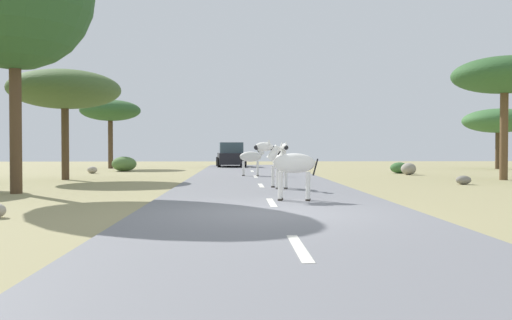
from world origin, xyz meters
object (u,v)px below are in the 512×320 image
zebra_0 (280,160)px  rock_0 (92,170)px  tree_3 (110,111)px  tree_6 (498,121)px  zebra_2 (252,157)px  car_0 (231,156)px  bush_0 (124,164)px  bush_1 (399,168)px  rock_3 (409,169)px  zebra_1 (291,164)px  tree_7 (65,90)px  tree_0 (505,76)px  rock_4 (464,180)px

zebra_0 → rock_0: zebra_0 is taller
tree_3 → tree_6: (25.91, -1.86, -0.73)m
zebra_2 → car_0: size_ratio=0.36×
tree_3 → bush_0: size_ratio=3.19×
bush_0 → bush_1: 16.00m
bush_0 → rock_3: (15.68, -4.74, -0.13)m
zebra_0 → tree_3: size_ratio=0.35×
tree_3 → tree_6: size_ratio=1.03×
zebra_1 → zebra_2: zebra_1 is taller
rock_3 → rock_0: bearing=172.9°
bush_1 → zebra_2: bearing=-158.0°
tree_7 → zebra_0: bearing=-33.9°
zebra_1 → tree_6: bearing=-27.4°
tree_0 → rock_0: (-19.56, 6.74, -4.33)m
bush_1 → tree_6: bearing=35.0°
zebra_0 → rock_4: size_ratio=2.83×
car_0 → tree_6: 18.31m
zebra_0 → car_0: 21.27m
rock_3 → tree_3: bearing=152.0°
zebra_1 → tree_7: (-8.91, 10.11, 2.95)m
tree_6 → zebra_0: bearing=-132.4°
zebra_2 → bush_0: (-7.51, 6.43, -0.52)m
bush_1 → tree_3: bearing=156.3°
tree_0 → tree_6: bearing=64.9°
tree_3 → bush_1: size_ratio=4.63×
tree_0 → tree_3: (-20.26, 13.95, -0.60)m
tree_0 → rock_0: 21.14m
zebra_1 → bush_0: zebra_1 is taller
car_0 → rock_3: car_0 is taller
zebra_1 → rock_3: (7.52, 13.98, -0.67)m
zebra_0 → tree_6: tree_6 is taller
tree_7 → rock_0: tree_7 is taller
bush_0 → rock_4: (15.42, -12.20, -0.27)m
tree_7 → bush_0: 9.32m
tree_7 → tree_6: bearing=24.6°
zebra_2 → bush_1: (8.18, 3.31, -0.65)m
tree_0 → bush_1: size_ratio=5.29×
zebra_1 → tree_0: 14.29m
car_0 → tree_7: size_ratio=0.93×
zebra_0 → zebra_1: size_ratio=1.00×
zebra_0 → zebra_2: size_ratio=1.02×
tree_7 → rock_3: tree_7 is taller
tree_6 → rock_3: bearing=-138.2°
bush_1 → rock_4: 9.08m
zebra_2 → tree_0: (10.87, -2.94, 3.56)m
zebra_0 → car_0: size_ratio=0.37×
tree_0 → zebra_1: bearing=-137.6°
zebra_0 → rock_3: size_ratio=2.08×
zebra_0 → tree_3: bearing=-71.2°
tree_7 → bush_0: bearing=85.0°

